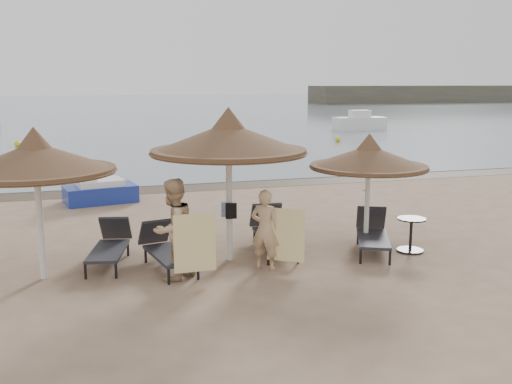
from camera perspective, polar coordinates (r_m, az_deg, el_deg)
ground at (r=11.44m, az=-3.43°, el=-8.12°), size 160.00×160.00×0.00m
sea at (r=90.65m, az=-15.08°, el=8.28°), size 200.00×140.00×0.03m
wet_sand_strip at (r=20.43m, az=-9.41°, el=0.31°), size 200.00×1.60×0.01m
palapa_left at (r=11.36m, az=-21.20°, el=3.12°), size 2.96×2.96×2.93m
palapa_center at (r=11.75m, az=-2.76°, el=5.30°), size 3.27×3.27×3.24m
palapa_right at (r=12.90m, az=11.21°, el=3.41°), size 2.64×2.64×2.62m
lounger_far_left at (r=12.38m, az=-14.36°, el=-5.08°), size 1.05×2.02×0.86m
lounger_near_left at (r=11.87m, az=-9.07°, el=-5.53°), size 1.01×2.05×0.88m
lounger_near_right at (r=12.94m, az=1.59°, el=-3.87°), size 0.91×2.17×0.95m
lounger_far_right at (r=13.13m, az=11.57°, el=-3.98°), size 1.42×2.09×0.89m
side_table at (r=13.21m, az=15.22°, el=-4.25°), size 0.63×0.63×0.76m
person_left at (r=10.93m, az=-8.31°, el=-2.93°), size 1.24×1.19×2.27m
person_right at (r=11.42m, az=0.92°, el=-3.13°), size 1.05×0.98×1.91m
towel_left at (r=10.75m, az=-6.13°, el=-5.10°), size 0.80×0.03×1.12m
towel_right at (r=11.35m, az=2.99°, el=-4.33°), size 0.65×0.45×1.08m
bag_patterned at (r=12.17m, az=-2.89°, el=-1.75°), size 0.27×0.15×0.32m
bag_dark at (r=11.83m, az=-2.51°, el=-1.89°), size 0.24×0.11×0.33m
pedal_boat at (r=18.57m, az=-15.41°, el=0.14°), size 2.35×1.64×1.00m
buoy_left at (r=35.97m, az=-22.76°, el=4.46°), size 0.35×0.35×0.35m
buoy_right at (r=36.29m, az=8.17°, el=5.25°), size 0.35×0.35×0.35m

